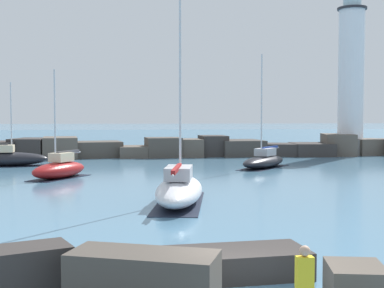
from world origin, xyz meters
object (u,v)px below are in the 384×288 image
(sailboat_moored_1, at_px, (5,158))
(person_on_rocks, at_px, (304,282))
(lighthouse, at_px, (351,81))
(sailboat_moored_0, at_px, (179,189))
(sailboat_moored_4, at_px, (59,169))
(sailboat_moored_2, at_px, (264,161))

(sailboat_moored_1, bearing_deg, person_on_rocks, -69.31)
(lighthouse, xyz_separation_m, sailboat_moored_0, (-22.93, -31.97, -7.73))
(sailboat_moored_0, height_order, person_on_rocks, sailboat_moored_0)
(lighthouse, bearing_deg, sailboat_moored_4, -146.92)
(lighthouse, distance_m, person_on_rocks, 53.58)
(lighthouse, xyz_separation_m, person_on_rocks, (-21.87, -48.33, -7.48))
(sailboat_moored_1, relative_size, sailboat_moored_4, 0.96)
(sailboat_moored_0, xyz_separation_m, sailboat_moored_4, (-7.50, 12.15, -0.06))
(sailboat_moored_0, bearing_deg, person_on_rocks, -86.32)
(lighthouse, relative_size, sailboat_moored_1, 2.52)
(sailboat_moored_4, distance_m, person_on_rocks, 29.77)
(person_on_rocks, bearing_deg, sailboat_moored_1, 110.69)
(lighthouse, height_order, sailboat_moored_4, lighthouse)
(lighthouse, bearing_deg, sailboat_moored_0, -125.64)
(sailboat_moored_2, bearing_deg, sailboat_moored_4, -160.68)
(sailboat_moored_2, xyz_separation_m, sailboat_moored_4, (-16.59, -5.82, 0.06))
(sailboat_moored_4, height_order, person_on_rocks, sailboat_moored_4)
(sailboat_moored_0, distance_m, sailboat_moored_2, 20.14)
(sailboat_moored_4, bearing_deg, person_on_rocks, -73.30)
(sailboat_moored_0, relative_size, sailboat_moored_1, 1.50)
(sailboat_moored_1, height_order, sailboat_moored_4, sailboat_moored_4)
(sailboat_moored_1, xyz_separation_m, sailboat_moored_4, (5.99, -9.98, -0.02))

